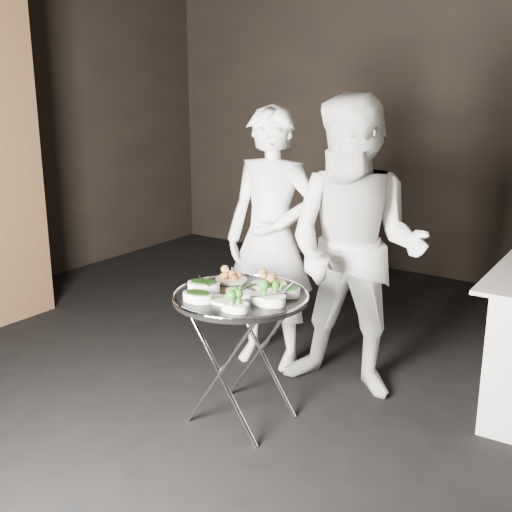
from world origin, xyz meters
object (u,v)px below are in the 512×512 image
Objects in this scene: waiter_right at (355,250)px; serving_tray at (240,296)px; tray_stand at (241,353)px; waiter_left at (271,240)px.

serving_tray is at bearing -123.86° from waiter_right.
serving_tray reaches higher than tray_stand.
tray_stand is 0.94m from waiter_left.
tray_stand is 0.42× the size of waiter_left.
tray_stand is at bearing 26.57° from serving_tray.
waiter_left is 0.65m from waiter_right.
waiter_right reaches higher than waiter_left.
tray_stand is 0.93m from waiter_right.
tray_stand is at bearing -76.43° from waiter_left.
waiter_left is at bearing 166.72° from waiter_right.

